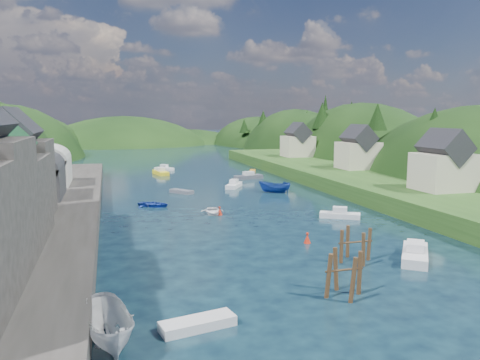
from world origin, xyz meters
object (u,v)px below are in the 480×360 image
object	(u,v)px
channel_buoy_near	(307,238)
channel_buoy_far	(220,211)
piling_cluster_near	(344,278)
piling_cluster_far	(355,248)

from	to	relation	value
channel_buoy_near	channel_buoy_far	xyz separation A→B (m)	(-5.30, 15.15, 0.00)
piling_cluster_near	piling_cluster_far	xyz separation A→B (m)	(4.72, 6.75, -0.14)
channel_buoy_near	piling_cluster_far	bearing A→B (deg)	-76.43
channel_buoy_near	piling_cluster_near	bearing A→B (deg)	-103.33
piling_cluster_near	channel_buoy_far	size ratio (longest dim) A/B	3.43
piling_cluster_far	channel_buoy_near	distance (m)	6.74
channel_buoy_far	piling_cluster_near	bearing A→B (deg)	-85.66
piling_cluster_far	channel_buoy_near	bearing A→B (deg)	103.57
piling_cluster_far	channel_buoy_near	size ratio (longest dim) A/B	3.17
channel_buoy_near	channel_buoy_far	size ratio (longest dim) A/B	1.00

